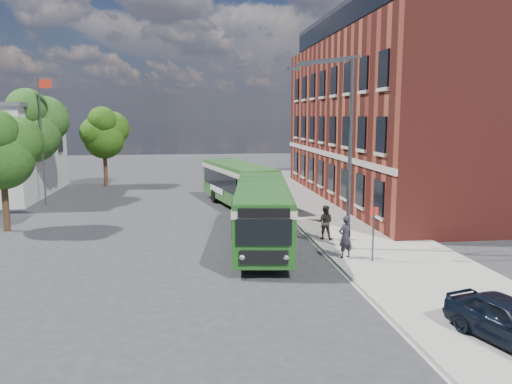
{
  "coord_description": "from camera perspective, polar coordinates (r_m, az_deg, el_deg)",
  "views": [
    {
      "loc": [
        -2.19,
        -24.22,
        6.39
      ],
      "look_at": [
        1.47,
        2.88,
        2.2
      ],
      "focal_mm": 35.0,
      "sensor_mm": 36.0,
      "label": 1
    }
  ],
  "objects": [
    {
      "name": "pedestrian_a",
      "position": [
        22.45,
        10.17,
        -5.06
      ],
      "size": [
        0.81,
        0.67,
        1.89
      ],
      "primitive_type": "imported",
      "rotation": [
        0.0,
        0.0,
        3.5
      ],
      "color": "black",
      "rests_on": "pavement"
    },
    {
      "name": "tree_mid",
      "position": [
        40.99,
        -24.23,
        6.96
      ],
      "size": [
        4.96,
        4.72,
        8.37
      ],
      "color": "#3A2515",
      "rests_on": "ground"
    },
    {
      "name": "bus_stop_sign",
      "position": [
        22.03,
        13.26,
        -4.33
      ],
      "size": [
        0.35,
        0.08,
        2.52
      ],
      "color": "#3E4143",
      "rests_on": "ground"
    },
    {
      "name": "pavement",
      "position": [
        34.09,
        8.08,
        -2.05
      ],
      "size": [
        6.0,
        48.0,
        0.15
      ],
      "primitive_type": "cube",
      "color": "gray",
      "rests_on": "ground"
    },
    {
      "name": "street_lamp",
      "position": [
        23.36,
        9.86,
        4.66
      ],
      "size": [
        2.96,
        2.38,
        9.0
      ],
      "color": "#3E4143",
      "rests_on": "ground"
    },
    {
      "name": "bus_rear",
      "position": [
        35.4,
        -2.09,
        1.3
      ],
      "size": [
        4.68,
        9.99,
        3.02
      ],
      "color": "#2C6321",
      "rests_on": "ground"
    },
    {
      "name": "tree_left",
      "position": [
        30.62,
        -27.03,
        4.37
      ],
      "size": [
        4.0,
        3.8,
        6.75
      ],
      "color": "#3A2515",
      "rests_on": "ground"
    },
    {
      "name": "flagpole",
      "position": [
        38.63,
        -23.23,
        5.86
      ],
      "size": [
        0.95,
        0.1,
        9.0
      ],
      "color": "#3E4143",
      "rests_on": "ground"
    },
    {
      "name": "kerb_line",
      "position": [
        33.41,
        3.03,
        -2.32
      ],
      "size": [
        0.12,
        48.0,
        0.01
      ],
      "primitive_type": "cube",
      "color": "beige",
      "rests_on": "ground"
    },
    {
      "name": "brick_office",
      "position": [
        39.67,
        16.59,
        9.19
      ],
      "size": [
        12.1,
        26.0,
        14.2
      ],
      "color": "maroon",
      "rests_on": "ground"
    },
    {
      "name": "bus_front",
      "position": [
        24.77,
        0.72,
        -1.89
      ],
      "size": [
        4.05,
        11.57,
        3.02
      ],
      "color": "#20581B",
      "rests_on": "ground"
    },
    {
      "name": "pedestrian_b",
      "position": [
        25.67,
        7.89,
        -3.44
      ],
      "size": [
        1.05,
        0.96,
        1.75
      ],
      "primitive_type": "imported",
      "rotation": [
        0.0,
        0.0,
        2.7
      ],
      "color": "black",
      "rests_on": "pavement"
    },
    {
      "name": "tree_right",
      "position": [
        47.38,
        -16.94,
        6.52
      ],
      "size": [
        4.27,
        4.06,
        7.21
      ],
      "color": "#3A2515",
      "rests_on": "ground"
    },
    {
      "name": "parked_car",
      "position": [
        15.81,
        27.04,
        -12.98
      ],
      "size": [
        2.53,
        4.09,
        1.3
      ],
      "primitive_type": "imported",
      "rotation": [
        0.0,
        0.0,
        0.28
      ],
      "color": "black",
      "rests_on": "pavement"
    },
    {
      "name": "ground",
      "position": [
        25.14,
        -2.47,
        -6.02
      ],
      "size": [
        120.0,
        120.0,
        0.0
      ],
      "primitive_type": "plane",
      "color": "#2A2A2C",
      "rests_on": "ground"
    }
  ]
}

